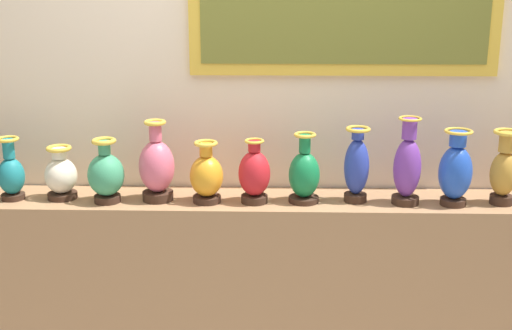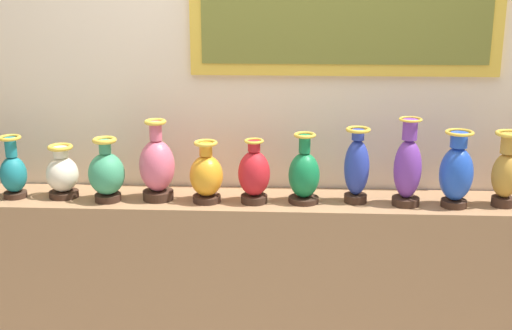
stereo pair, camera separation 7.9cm
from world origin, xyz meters
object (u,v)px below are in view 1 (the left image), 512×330
(vase_amber, at_px, (206,176))
(vase_emerald, at_px, (304,174))
(vase_ivory, at_px, (61,175))
(vase_jade, at_px, (106,174))
(vase_teal, at_px, (11,174))
(vase_rose, at_px, (157,167))
(vase_violet, at_px, (407,167))
(vase_crimson, at_px, (254,174))
(vase_cobalt, at_px, (357,167))
(vase_sapphire, at_px, (455,171))
(vase_ochre, at_px, (504,170))

(vase_amber, xyz_separation_m, vase_emerald, (0.48, 0.02, 0.01))
(vase_ivory, bearing_deg, vase_jade, -11.66)
(vase_teal, relative_size, vase_rose, 0.78)
(vase_amber, distance_m, vase_violet, 0.99)
(vase_teal, height_order, vase_crimson, same)
(vase_amber, distance_m, vase_emerald, 0.48)
(vase_rose, bearing_deg, vase_ivory, 178.46)
(vase_cobalt, bearing_deg, vase_ivory, 179.78)
(vase_emerald, distance_m, vase_cobalt, 0.26)
(vase_ivory, height_order, vase_sapphire, vase_sapphire)
(vase_ivory, xyz_separation_m, vase_cobalt, (1.48, -0.01, 0.06))
(vase_jade, height_order, vase_ochre, vase_ochre)
(vase_violet, bearing_deg, vase_teal, 179.60)
(vase_ivory, xyz_separation_m, vase_amber, (0.74, -0.04, 0.01))
(vase_jade, bearing_deg, vase_ivory, 168.34)
(vase_amber, bearing_deg, vase_sapphire, -0.51)
(vase_rose, xyz_separation_m, vase_ochre, (1.71, -0.01, 0.00))
(vase_jade, bearing_deg, vase_ochre, 0.71)
(vase_ochre, bearing_deg, vase_ivory, 179.33)
(vase_teal, height_order, vase_jade, vase_jade)
(vase_crimson, distance_m, vase_ochre, 1.22)
(vase_rose, bearing_deg, vase_amber, -5.56)
(vase_ivory, bearing_deg, vase_amber, -2.91)
(vase_cobalt, bearing_deg, vase_amber, -177.54)
(vase_ivory, relative_size, vase_amber, 0.88)
(vase_teal, relative_size, vase_jade, 0.99)
(vase_ivory, bearing_deg, vase_rose, -1.54)
(vase_emerald, bearing_deg, vase_violet, -1.67)
(vase_ivory, relative_size, vase_crimson, 0.85)
(vase_teal, height_order, vase_cobalt, vase_cobalt)
(vase_ivory, relative_size, vase_rose, 0.67)
(vase_rose, bearing_deg, vase_cobalt, 0.44)
(vase_ochre, bearing_deg, vase_rose, 179.58)
(vase_ochre, bearing_deg, vase_amber, -179.54)
(vase_teal, distance_m, vase_crimson, 1.22)
(vase_rose, distance_m, vase_crimson, 0.49)
(vase_amber, height_order, vase_emerald, vase_emerald)
(vase_violet, bearing_deg, vase_rose, 179.02)
(vase_ochre, bearing_deg, vase_emerald, 179.64)
(vase_jade, xyz_separation_m, vase_sapphire, (1.72, 0.00, 0.03))
(vase_amber, bearing_deg, vase_teal, 179.01)
(vase_teal, distance_m, vase_ochre, 2.45)
(vase_sapphire, height_order, vase_ochre, vase_sapphire)
(vase_ivory, relative_size, vase_ochre, 0.73)
(vase_sapphire, bearing_deg, vase_jade, -179.94)
(vase_ivory, height_order, vase_amber, vase_amber)
(vase_teal, height_order, vase_emerald, vase_emerald)
(vase_rose, bearing_deg, vase_teal, -179.43)
(vase_amber, bearing_deg, vase_ivory, 177.09)
(vase_ivory, xyz_separation_m, vase_ochre, (2.20, -0.03, 0.05))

